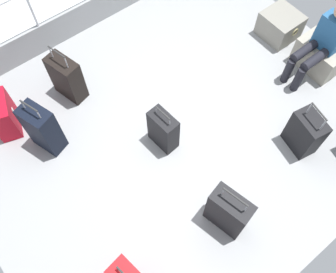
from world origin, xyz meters
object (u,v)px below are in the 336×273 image
(suitcase_0, at_px, (305,133))
(passenger_seated, at_px, (322,42))
(cargo_crate_0, at_px, (280,25))
(cargo_crate_1, at_px, (321,55))
(suitcase_6, at_px, (43,129))
(suitcase_1, at_px, (163,130))
(suitcase_7, at_px, (67,78))
(suitcase_5, at_px, (3,115))
(suitcase_3, at_px, (228,212))

(suitcase_0, bearing_deg, passenger_seated, 126.27)
(cargo_crate_0, bearing_deg, cargo_crate_1, 1.33)
(passenger_seated, xyz_separation_m, suitcase_6, (-1.22, -3.38, -0.23))
(cargo_crate_0, bearing_deg, suitcase_6, -97.81)
(cargo_crate_0, relative_size, suitcase_0, 0.70)
(cargo_crate_1, xyz_separation_m, suitcase_6, (-1.22, -3.56, 0.16))
(suitcase_1, distance_m, suitcase_7, 1.44)
(suitcase_6, bearing_deg, cargo_crate_0, 82.19)
(passenger_seated, height_order, suitcase_5, passenger_seated)
(passenger_seated, height_order, suitcase_1, passenger_seated)
(suitcase_0, distance_m, suitcase_1, 1.68)
(passenger_seated, distance_m, suitcase_7, 3.27)
(suitcase_7, bearing_deg, suitcase_5, -93.00)
(passenger_seated, height_order, suitcase_3, passenger_seated)
(passenger_seated, relative_size, suitcase_6, 1.28)
(cargo_crate_1, bearing_deg, suitcase_5, -114.66)
(suitcase_3, height_order, suitcase_5, suitcase_3)
(cargo_crate_0, height_order, suitcase_5, suitcase_5)
(suitcase_5, bearing_deg, suitcase_3, 26.86)
(suitcase_3, relative_size, suitcase_5, 1.14)
(suitcase_6, relative_size, suitcase_7, 1.05)
(suitcase_5, distance_m, suitcase_7, 0.89)
(cargo_crate_1, bearing_deg, suitcase_6, -108.94)
(suitcase_1, xyz_separation_m, suitcase_7, (-1.35, -0.51, 0.03))
(passenger_seated, bearing_deg, suitcase_0, -53.73)
(suitcase_0, bearing_deg, cargo_crate_1, 121.57)
(suitcase_3, relative_size, suitcase_7, 0.98)
(suitcase_0, xyz_separation_m, suitcase_6, (-1.93, -2.42, 0.07))
(cargo_crate_0, distance_m, suitcase_0, 1.83)
(cargo_crate_0, height_order, cargo_crate_1, cargo_crate_1)
(cargo_crate_1, distance_m, suitcase_1, 2.47)
(cargo_crate_0, relative_size, suitcase_6, 0.63)
(suitcase_5, relative_size, suitcase_6, 0.82)
(cargo_crate_0, height_order, suitcase_6, suitcase_6)
(cargo_crate_0, height_order, suitcase_1, suitcase_1)
(suitcase_1, distance_m, suitcase_6, 1.41)
(cargo_crate_1, bearing_deg, suitcase_0, -58.43)
(passenger_seated, relative_size, suitcase_1, 1.62)
(suitcase_1, height_order, suitcase_7, suitcase_7)
(suitcase_7, bearing_deg, cargo_crate_0, 71.53)
(cargo_crate_1, xyz_separation_m, suitcase_1, (-0.37, -2.44, 0.08))
(suitcase_6, distance_m, suitcase_7, 0.79)
(cargo_crate_0, xyz_separation_m, suitcase_0, (1.44, -1.13, 0.10))
(suitcase_6, bearing_deg, suitcase_0, 51.48)
(cargo_crate_0, bearing_deg, suitcase_0, -38.05)
(cargo_crate_1, bearing_deg, suitcase_3, -71.34)
(suitcase_1, relative_size, suitcase_3, 0.85)
(cargo_crate_0, relative_size, cargo_crate_1, 0.83)
(suitcase_3, xyz_separation_m, suitcase_6, (-2.07, -1.05, 0.04))
(cargo_crate_0, xyz_separation_m, passenger_seated, (0.74, -0.17, 0.40))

